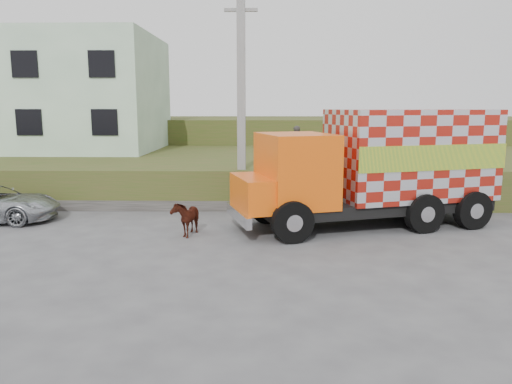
{
  "coord_description": "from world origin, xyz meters",
  "views": [
    {
      "loc": [
        -0.06,
        -13.91,
        3.84
      ],
      "look_at": [
        -0.38,
        0.77,
        1.3
      ],
      "focal_mm": 35.0,
      "sensor_mm": 36.0,
      "label": 1
    }
  ],
  "objects_px": {
    "cargo_truck": "(379,167)",
    "cow": "(186,217)",
    "utility_pole": "(241,99)",
    "pedestrian": "(296,145)"
  },
  "relations": [
    {
      "from": "utility_pole",
      "to": "cargo_truck",
      "type": "height_order",
      "value": "utility_pole"
    },
    {
      "from": "utility_pole",
      "to": "pedestrian",
      "type": "xyz_separation_m",
      "value": [
        2.1,
        1.46,
        -1.79
      ]
    },
    {
      "from": "cargo_truck",
      "to": "cow",
      "type": "bearing_deg",
      "value": 175.82
    },
    {
      "from": "cargo_truck",
      "to": "cow",
      "type": "height_order",
      "value": "cargo_truck"
    },
    {
      "from": "utility_pole",
      "to": "cow",
      "type": "distance_m",
      "value": 5.48
    },
    {
      "from": "cargo_truck",
      "to": "cow",
      "type": "relative_size",
      "value": 6.9
    },
    {
      "from": "utility_pole",
      "to": "cargo_truck",
      "type": "bearing_deg",
      "value": -29.41
    },
    {
      "from": "cow",
      "to": "pedestrian",
      "type": "height_order",
      "value": "pedestrian"
    },
    {
      "from": "pedestrian",
      "to": "cow",
      "type": "bearing_deg",
      "value": 35.94
    },
    {
      "from": "cargo_truck",
      "to": "pedestrian",
      "type": "relative_size",
      "value": 5.6
    }
  ]
}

